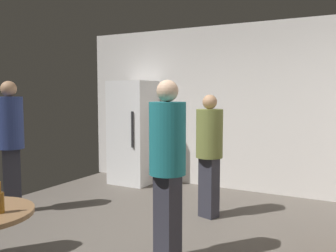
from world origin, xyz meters
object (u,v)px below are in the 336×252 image
Objects in this scene: refrigerator at (133,132)px; person_in_navy_shirt at (10,136)px; person_in_olive_shirt at (209,146)px; person_in_teal_shirt at (167,157)px; beer_bottle_amber at (0,202)px.

refrigerator is 2.22m from person_in_navy_shirt.
person_in_olive_shirt is 2.61m from person_in_navy_shirt.
person_in_navy_shirt reaches higher than person_in_olive_shirt.
person_in_olive_shirt is at bearing -29.89° from refrigerator.
person_in_teal_shirt is at bearing -50.60° from refrigerator.
person_in_teal_shirt is (2.03, -2.47, 0.11)m from refrigerator.
person_in_olive_shirt is 0.92× the size of person_in_teal_shirt.
person_in_olive_shirt is (0.54, 2.65, 0.10)m from beer_bottle_amber.
refrigerator is at bearing 109.77° from beer_bottle_amber.
person_in_olive_shirt is 0.90× the size of person_in_navy_shirt.
beer_bottle_amber is at bearing -2.83° from person_in_navy_shirt.
person_in_teal_shirt is 0.98× the size of person_in_navy_shirt.
person_in_teal_shirt is at bearing 23.79° from person_in_olive_shirt.
person_in_navy_shirt is at bearing -78.83° from person_in_teal_shirt.
person_in_teal_shirt is (0.69, 1.26, 0.19)m from beer_bottle_amber.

